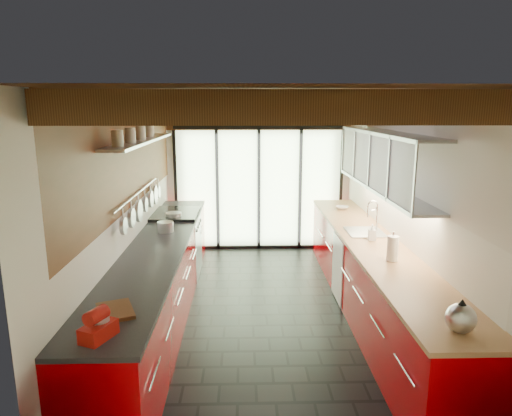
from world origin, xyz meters
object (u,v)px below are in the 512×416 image
stand_mixer (99,326)px  bowl (342,208)px  kettle (461,316)px  paper_towel (393,249)px  soap_bottle (372,232)px

stand_mixer → bowl: bearing=57.6°
kettle → bowl: (0.00, 3.96, -0.09)m
paper_towel → bowl: bearing=90.0°
kettle → soap_bottle: size_ratio=1.54×
paper_towel → bowl: (0.00, 2.45, -0.11)m
paper_towel → bowl: paper_towel is taller
paper_towel → soap_bottle: size_ratio=1.61×
kettle → paper_towel: 1.52m
paper_towel → soap_bottle: paper_towel is taller
soap_bottle → bowl: soap_bottle is taller
kettle → soap_bottle: 2.28m
stand_mixer → paper_towel: 2.98m
kettle → bowl: 3.96m
stand_mixer → bowl: (2.54, 4.00, -0.07)m
stand_mixer → soap_bottle: stand_mixer is taller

